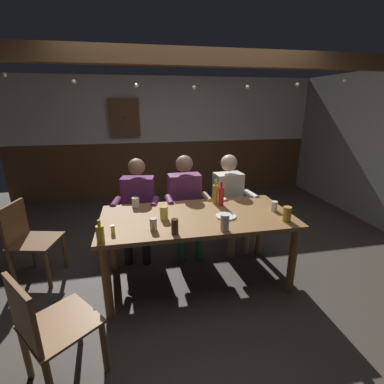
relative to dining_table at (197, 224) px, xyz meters
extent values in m
plane|color=#423A33|center=(0.00, 0.15, -0.67)|extent=(7.38, 7.38, 0.00)
cube|color=silver|center=(0.00, 3.15, 1.06)|extent=(6.15, 0.12, 1.26)
cube|color=brown|center=(0.00, 3.15, -0.12)|extent=(6.15, 0.12, 1.11)
cube|color=brown|center=(0.00, 0.21, 1.62)|extent=(5.53, 0.14, 0.16)
cube|color=brown|center=(0.00, 0.00, 0.08)|extent=(1.96, 0.94, 0.04)
cylinder|color=brown|center=(-0.90, -0.39, -0.31)|extent=(0.08, 0.08, 0.73)
cylinder|color=brown|center=(0.90, -0.39, -0.31)|extent=(0.08, 0.08, 0.73)
cylinder|color=brown|center=(-0.90, 0.39, -0.31)|extent=(0.08, 0.08, 0.73)
cylinder|color=brown|center=(0.90, 0.39, -0.31)|extent=(0.08, 0.08, 0.73)
cube|color=#6B2D66|center=(-0.59, 0.77, 0.06)|extent=(0.42, 0.26, 0.55)
sphere|color=#9E755B|center=(-0.59, 0.77, 0.46)|extent=(0.21, 0.21, 0.21)
cylinder|color=black|center=(-0.50, 0.62, -0.20)|extent=(0.19, 0.39, 0.13)
cylinder|color=black|center=(-0.72, 0.66, -0.20)|extent=(0.19, 0.39, 0.13)
cylinder|color=black|center=(-0.53, 0.44, -0.46)|extent=(0.10, 0.10, 0.42)
cylinder|color=black|center=(-0.75, 0.47, -0.46)|extent=(0.10, 0.10, 0.42)
cylinder|color=#6B2D66|center=(-0.40, 0.50, 0.09)|extent=(0.12, 0.29, 0.08)
cylinder|color=#6B2D66|center=(-0.85, 0.57, 0.09)|extent=(0.12, 0.29, 0.08)
cube|color=#6B2D66|center=(0.00, 0.77, 0.06)|extent=(0.41, 0.23, 0.55)
sphere|color=#9E755B|center=(0.00, 0.77, 0.48)|extent=(0.22, 0.22, 0.22)
cylinder|color=#33724C|center=(0.12, 0.63, -0.20)|extent=(0.14, 0.40, 0.13)
cylinder|color=#33724C|center=(-0.11, 0.62, -0.20)|extent=(0.14, 0.40, 0.13)
cylinder|color=#33724C|center=(0.12, 0.43, -0.46)|extent=(0.10, 0.10, 0.42)
cylinder|color=#33724C|center=(-0.10, 0.42, -0.46)|extent=(0.10, 0.10, 0.42)
cylinder|color=#9E755B|center=(0.24, 0.53, 0.09)|extent=(0.09, 0.28, 0.08)
cylinder|color=#6B2D66|center=(-0.23, 0.52, 0.09)|extent=(0.09, 0.28, 0.08)
cube|color=silver|center=(0.59, 0.77, 0.06)|extent=(0.39, 0.27, 0.54)
sphere|color=beige|center=(0.59, 0.77, 0.46)|extent=(0.22, 0.22, 0.22)
cylinder|color=#997F60|center=(0.71, 0.63, -0.20)|extent=(0.18, 0.44, 0.13)
cylinder|color=#997F60|center=(0.51, 0.61, -0.20)|extent=(0.18, 0.44, 0.13)
cylinder|color=#997F60|center=(0.73, 0.42, -0.46)|extent=(0.10, 0.10, 0.42)
cylinder|color=#997F60|center=(0.53, 0.39, -0.46)|extent=(0.10, 0.10, 0.42)
cylinder|color=silver|center=(0.83, 0.54, 0.08)|extent=(0.11, 0.29, 0.08)
cylinder|color=beige|center=(0.41, 0.49, 0.08)|extent=(0.11, 0.29, 0.08)
cube|color=brown|center=(-1.71, 0.38, -0.22)|extent=(0.53, 0.53, 0.02)
cube|color=brown|center=(-1.90, 0.43, 0.00)|extent=(0.12, 0.39, 0.42)
cylinder|color=brown|center=(-1.48, 0.53, -0.45)|extent=(0.04, 0.04, 0.44)
cylinder|color=brown|center=(-1.56, 0.16, -0.45)|extent=(0.04, 0.04, 0.44)
cylinder|color=brown|center=(-1.85, 0.61, -0.45)|extent=(0.04, 0.04, 0.44)
cylinder|color=brown|center=(-1.93, 0.24, -0.45)|extent=(0.04, 0.04, 0.44)
cube|color=brown|center=(-1.15, -0.92, -0.22)|extent=(0.62, 0.62, 0.02)
cube|color=brown|center=(-1.30, -1.05, 0.00)|extent=(0.27, 0.33, 0.42)
cylinder|color=brown|center=(-1.12, -0.66, -0.45)|extent=(0.04, 0.04, 0.44)
cylinder|color=brown|center=(-0.88, -0.95, -0.45)|extent=(0.04, 0.04, 0.44)
cylinder|color=brown|center=(-1.42, -0.90, -0.45)|extent=(0.04, 0.04, 0.44)
cylinder|color=#F9E08C|center=(-0.82, -0.26, 0.14)|extent=(0.04, 0.04, 0.08)
cylinder|color=white|center=(0.28, -0.10, 0.11)|extent=(0.21, 0.21, 0.01)
cylinder|color=gold|center=(-0.91, -0.40, 0.17)|extent=(0.07, 0.07, 0.15)
cylinder|color=gold|center=(-0.91, -0.40, 0.27)|extent=(0.03, 0.03, 0.05)
cylinder|color=red|center=(0.33, 0.23, 0.20)|extent=(0.06, 0.06, 0.21)
cylinder|color=red|center=(0.33, 0.23, 0.34)|extent=(0.02, 0.02, 0.07)
cylinder|color=gold|center=(0.28, 0.31, 0.21)|extent=(0.06, 0.06, 0.22)
cylinder|color=gold|center=(0.28, 0.31, 0.35)|extent=(0.03, 0.03, 0.06)
cylinder|color=#E5C64C|center=(-0.34, -0.02, 0.16)|extent=(0.08, 0.08, 0.13)
cylinder|color=white|center=(0.17, -0.39, 0.18)|extent=(0.08, 0.08, 0.16)
cylinder|color=white|center=(0.84, -0.03, 0.15)|extent=(0.07, 0.07, 0.10)
cylinder|color=gold|center=(0.84, -0.31, 0.17)|extent=(0.08, 0.08, 0.15)
cylinder|color=#4C2D19|center=(-0.28, -0.37, 0.17)|extent=(0.06, 0.06, 0.14)
cylinder|color=white|center=(-0.62, 0.36, 0.15)|extent=(0.08, 0.08, 0.11)
cylinder|color=white|center=(-0.46, -0.25, 0.15)|extent=(0.07, 0.07, 0.11)
cube|color=brown|center=(-0.77, 3.02, 0.93)|extent=(0.56, 0.12, 0.70)
sphere|color=black|center=(-0.77, 2.94, 0.93)|extent=(0.03, 0.03, 0.03)
sphere|color=#F9EAB2|center=(-1.61, 0.16, 1.43)|extent=(0.04, 0.04, 0.04)
sphere|color=#F9EAB2|center=(-1.08, 0.16, 1.38)|extent=(0.04, 0.04, 0.04)
sphere|color=#F9EAB2|center=(-0.54, 0.16, 1.35)|extent=(0.04, 0.04, 0.04)
sphere|color=#F9EAB2|center=(0.00, 0.16, 1.35)|extent=(0.04, 0.04, 0.04)
sphere|color=#F9EAB2|center=(0.54, 0.16, 1.35)|extent=(0.04, 0.04, 0.04)
sphere|color=#F9EAB2|center=(1.08, 0.16, 1.38)|extent=(0.04, 0.04, 0.04)
sphere|color=#F9EAB2|center=(1.61, 0.16, 1.43)|extent=(0.04, 0.04, 0.04)
camera|label=1|loc=(-0.56, -2.57, 1.21)|focal=25.71mm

